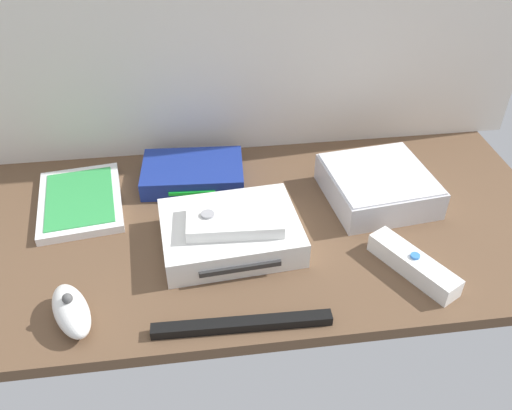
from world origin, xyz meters
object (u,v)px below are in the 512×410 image
object	(u,v)px
network_router	(193,173)
remote_classic_pad	(234,219)
mini_computer	(378,185)
sensor_bar	(242,324)
remote_wand	(413,264)
game_console	(231,232)
remote_nunchuk	(71,311)
game_case	(80,201)

from	to	relation	value
network_router	remote_classic_pad	bearing A→B (deg)	-69.11
mini_computer	sensor_bar	bearing A→B (deg)	-135.96
remote_wand	remote_classic_pad	xyz separation A→B (cm)	(-25.35, 9.09, 3.90)
network_router	mini_computer	bearing A→B (deg)	-12.82
mini_computer	network_router	xyz separation A→B (cm)	(-31.53, 9.34, -0.94)
game_console	sensor_bar	xyz separation A→B (cm)	(-0.08, -17.02, -1.50)
mini_computer	remote_classic_pad	size ratio (longest dim) A/B	1.27
network_router	remote_classic_pad	xyz separation A→B (cm)	(5.79, -18.70, 3.71)
remote_nunchuk	remote_classic_pad	bearing A→B (deg)	4.73
network_router	remote_wand	bearing A→B (deg)	-38.06
remote_wand	remote_classic_pad	distance (cm)	27.21
game_case	remote_wand	distance (cm)	55.74
game_console	remote_nunchuk	distance (cm)	25.84
game_console	game_case	bearing A→B (deg)	146.98
game_case	remote_classic_pad	world-z (taller)	remote_classic_pad
game_console	remote_classic_pad	world-z (taller)	remote_classic_pad
network_router	game_console	bearing A→B (deg)	-70.16
game_case	remote_classic_pad	bearing A→B (deg)	-36.60
network_router	sensor_bar	world-z (taller)	network_router
game_console	remote_nunchuk	xyz separation A→B (cm)	(-22.41, -12.87, -0.16)
game_console	network_router	distance (cm)	18.62
mini_computer	network_router	size ratio (longest dim) A/B	1.01
mini_computer	remote_nunchuk	size ratio (longest dim) A/B	1.72
remote_nunchuk	remote_classic_pad	world-z (taller)	remote_classic_pad
mini_computer	network_router	bearing A→B (deg)	163.50
game_console	sensor_bar	world-z (taller)	game_console
remote_wand	remote_classic_pad	bearing A→B (deg)	131.40
game_console	network_router	bearing A→B (deg)	101.47
network_router	remote_wand	world-z (taller)	same
sensor_bar	remote_nunchuk	bearing A→B (deg)	171.07
mini_computer	remote_wand	size ratio (longest dim) A/B	1.28
game_case	remote_nunchuk	xyz separation A→B (cm)	(2.29, -26.19, 1.28)
game_console	remote_classic_pad	distance (cm)	3.37
game_console	network_router	size ratio (longest dim) A/B	1.19
remote_wand	remote_nunchuk	distance (cm)	48.46
network_router	sensor_bar	xyz separation A→B (cm)	(5.10, -34.90, -1.00)
game_console	game_case	size ratio (longest dim) A/B	1.08
mini_computer	network_router	world-z (taller)	mini_computer
sensor_bar	game_case	bearing A→B (deg)	130.67
game_case	remote_wand	xyz separation A→B (cm)	(50.66, -23.23, 0.75)
remote_wand	remote_nunchuk	world-z (taller)	remote_nunchuk
mini_computer	remote_wand	world-z (taller)	mini_computer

